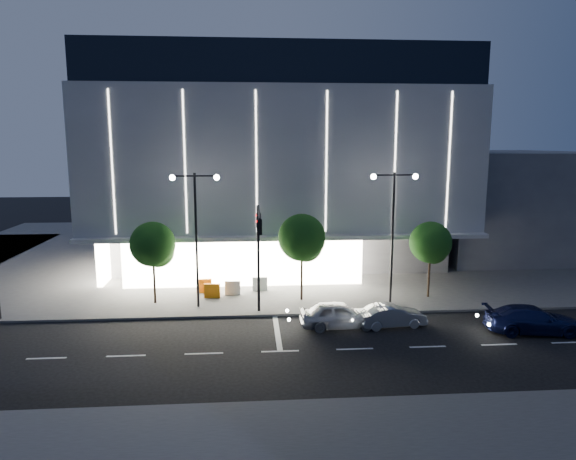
# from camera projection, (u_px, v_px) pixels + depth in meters

# --- Properties ---
(ground) EXTENTS (160.00, 160.00, 0.00)m
(ground) POSITION_uv_depth(u_px,v_px,m) (243.00, 342.00, 28.45)
(ground) COLOR black
(ground) RESTS_ON ground
(sidewalk_museum) EXTENTS (70.00, 40.00, 0.15)m
(sidewalk_museum) POSITION_uv_depth(u_px,v_px,m) (294.00, 250.00, 52.40)
(sidewalk_museum) COLOR #474747
(sidewalk_museum) RESTS_ON ground
(museum) EXTENTS (30.00, 25.80, 18.00)m
(museum) POSITION_uv_depth(u_px,v_px,m) (275.00, 160.00, 49.04)
(museum) COLOR #4C4C51
(museum) RESTS_ON ground
(annex_building) EXTENTS (16.00, 20.00, 10.00)m
(annex_building) POSITION_uv_depth(u_px,v_px,m) (496.00, 200.00, 53.13)
(annex_building) COLOR #4C4C51
(annex_building) RESTS_ON ground
(traffic_mast) EXTENTS (0.33, 5.89, 7.07)m
(traffic_mast) POSITION_uv_depth(u_px,v_px,m) (259.00, 241.00, 30.96)
(traffic_mast) COLOR black
(traffic_mast) RESTS_ON ground
(street_lamp_west) EXTENTS (3.16, 0.36, 9.00)m
(street_lamp_west) POSITION_uv_depth(u_px,v_px,m) (196.00, 220.00, 33.13)
(street_lamp_west) COLOR black
(street_lamp_west) RESTS_ON ground
(street_lamp_east) EXTENTS (3.16, 0.36, 9.00)m
(street_lamp_east) POSITION_uv_depth(u_px,v_px,m) (393.00, 218.00, 34.09)
(street_lamp_east) COLOR black
(street_lamp_east) RESTS_ON ground
(tree_left) EXTENTS (3.02, 3.02, 5.72)m
(tree_left) POSITION_uv_depth(u_px,v_px,m) (153.00, 247.00, 34.23)
(tree_left) COLOR black
(tree_left) RESTS_ON ground
(tree_mid) EXTENTS (3.25, 3.25, 6.15)m
(tree_mid) POSITION_uv_depth(u_px,v_px,m) (302.00, 240.00, 34.92)
(tree_mid) COLOR black
(tree_mid) RESTS_ON ground
(tree_right) EXTENTS (2.91, 2.91, 5.51)m
(tree_right) POSITION_uv_depth(u_px,v_px,m) (431.00, 245.00, 35.66)
(tree_right) COLOR black
(tree_right) RESTS_ON ground
(car_lead) EXTENTS (4.66, 1.97, 1.57)m
(car_lead) POSITION_uv_depth(u_px,v_px,m) (339.00, 315.00, 30.50)
(car_lead) COLOR #A1A3A8
(car_lead) RESTS_ON ground
(car_second) EXTENTS (4.18, 1.89, 1.33)m
(car_second) POSITION_uv_depth(u_px,v_px,m) (392.00, 316.00, 30.69)
(car_second) COLOR #B7BBBF
(car_second) RESTS_ON ground
(car_third) EXTENTS (5.57, 2.79, 1.55)m
(car_third) POSITION_uv_depth(u_px,v_px,m) (533.00, 320.00, 29.70)
(car_third) COLOR #121744
(car_third) RESTS_ON ground
(barrier_a) EXTENTS (1.12, 0.37, 1.00)m
(barrier_a) POSITION_uv_depth(u_px,v_px,m) (212.00, 291.00, 35.90)
(barrier_a) COLOR orange
(barrier_a) RESTS_ON sidewalk_museum
(barrier_b) EXTENTS (1.10, 0.27, 1.00)m
(barrier_b) POSITION_uv_depth(u_px,v_px,m) (233.00, 288.00, 36.62)
(barrier_b) COLOR silver
(barrier_b) RESTS_ON sidewalk_museum
(barrier_c) EXTENTS (1.11, 0.32, 1.00)m
(barrier_c) POSITION_uv_depth(u_px,v_px,m) (204.00, 286.00, 37.17)
(barrier_c) COLOR orange
(barrier_c) RESTS_ON sidewalk_museum
(barrier_d) EXTENTS (1.10, 0.25, 1.00)m
(barrier_d) POSITION_uv_depth(u_px,v_px,m) (260.00, 284.00, 37.70)
(barrier_d) COLOR silver
(barrier_d) RESTS_ON sidewalk_museum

